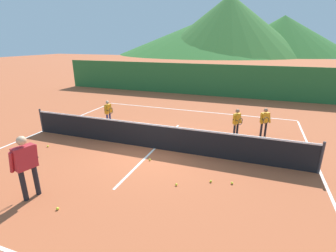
# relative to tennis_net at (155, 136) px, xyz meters

# --- Properties ---
(ground_plane) EXTENTS (120.00, 120.00, 0.00)m
(ground_plane) POSITION_rel_tennis_net_xyz_m (0.00, 0.00, -0.50)
(ground_plane) COLOR #B25633
(line_baseline_far) EXTENTS (11.08, 0.08, 0.01)m
(line_baseline_far) POSITION_rel_tennis_net_xyz_m (0.00, 5.72, -0.50)
(line_baseline_far) COLOR white
(line_baseline_far) RESTS_ON ground
(line_sideline_west) EXTENTS (0.08, 11.17, 0.01)m
(line_sideline_west) POSITION_rel_tennis_net_xyz_m (-5.54, 0.00, -0.50)
(line_sideline_west) COLOR white
(line_sideline_west) RESTS_ON ground
(line_sideline_east) EXTENTS (0.08, 11.17, 0.01)m
(line_sideline_east) POSITION_rel_tennis_net_xyz_m (5.54, 0.00, -0.50)
(line_sideline_east) COLOR white
(line_sideline_east) RESTS_ON ground
(line_service_center) EXTENTS (0.08, 5.86, 0.01)m
(line_service_center) POSITION_rel_tennis_net_xyz_m (0.00, 0.00, -0.50)
(line_service_center) COLOR white
(line_service_center) RESTS_ON ground
(tennis_net) EXTENTS (11.00, 0.08, 1.05)m
(tennis_net) POSITION_rel_tennis_net_xyz_m (0.00, 0.00, 0.00)
(tennis_net) COLOR #333338
(tennis_net) RESTS_ON ground
(instructor) EXTENTS (0.45, 0.83, 1.70)m
(instructor) POSITION_rel_tennis_net_xyz_m (-1.81, -3.93, 0.52)
(instructor) COLOR black
(instructor) RESTS_ON ground
(student_0) EXTENTS (0.39, 0.59, 1.20)m
(student_0) POSITION_rel_tennis_net_xyz_m (-3.18, 1.84, 0.22)
(student_0) COLOR navy
(student_0) RESTS_ON ground
(student_1) EXTENTS (0.41, 0.68, 1.22)m
(student_1) POSITION_rel_tennis_net_xyz_m (2.76, 2.30, 0.23)
(student_1) COLOR black
(student_1) RESTS_ON ground
(student_2) EXTENTS (0.47, 0.65, 1.23)m
(student_2) POSITION_rel_tennis_net_xyz_m (3.85, 2.80, 0.24)
(student_2) COLOR black
(student_2) RESTS_ON ground
(tennis_ball_3) EXTENTS (0.07, 0.07, 0.07)m
(tennis_ball_3) POSITION_rel_tennis_net_xyz_m (2.44, -1.64, -0.47)
(tennis_ball_3) COLOR yellow
(tennis_ball_3) RESTS_ON ground
(tennis_ball_4) EXTENTS (0.07, 0.07, 0.07)m
(tennis_ball_4) POSITION_rel_tennis_net_xyz_m (1.56, -2.15, -0.47)
(tennis_ball_4) COLOR yellow
(tennis_ball_4) RESTS_ON ground
(tennis_ball_5) EXTENTS (0.07, 0.07, 0.07)m
(tennis_ball_5) POSITION_rel_tennis_net_xyz_m (-3.93, -1.28, -0.47)
(tennis_ball_5) COLOR yellow
(tennis_ball_5) RESTS_ON ground
(tennis_ball_7) EXTENTS (0.07, 0.07, 0.07)m
(tennis_ball_7) POSITION_rel_tennis_net_xyz_m (-0.80, -4.13, -0.47)
(tennis_ball_7) COLOR yellow
(tennis_ball_7) RESTS_ON ground
(tennis_ball_8) EXTENTS (0.07, 0.07, 0.07)m
(tennis_ball_8) POSITION_rel_tennis_net_xyz_m (0.23, -0.98, -0.47)
(tennis_ball_8) COLOR yellow
(tennis_ball_8) RESTS_ON ground
(tennis_ball_9) EXTENTS (0.07, 0.07, 0.07)m
(tennis_ball_9) POSITION_rel_tennis_net_xyz_m (3.03, -1.53, -0.47)
(tennis_ball_9) COLOR yellow
(tennis_ball_9) RESTS_ON ground
(windscreen_fence) EXTENTS (24.38, 0.08, 2.31)m
(windscreen_fence) POSITION_rel_tennis_net_xyz_m (0.00, 10.32, 0.66)
(windscreen_fence) COLOR #286B33
(windscreen_fence) RESTS_ON ground
(hill_0) EXTENTS (38.56, 38.56, 11.11)m
(hill_0) POSITION_rel_tennis_net_xyz_m (8.78, 77.24, 5.06)
(hill_0) COLOR #2D6628
(hill_0) RESTS_ON ground
(hill_1) EXTENTS (59.07, 59.07, 11.46)m
(hill_1) POSITION_rel_tennis_net_xyz_m (-11.99, 76.03, 5.23)
(hill_1) COLOR #2D6628
(hill_1) RESTS_ON ground
(hill_2) EXTENTS (43.47, 43.47, 16.54)m
(hill_2) POSITION_rel_tennis_net_xyz_m (-6.41, 70.58, 7.77)
(hill_2) COLOR #38702D
(hill_2) RESTS_ON ground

